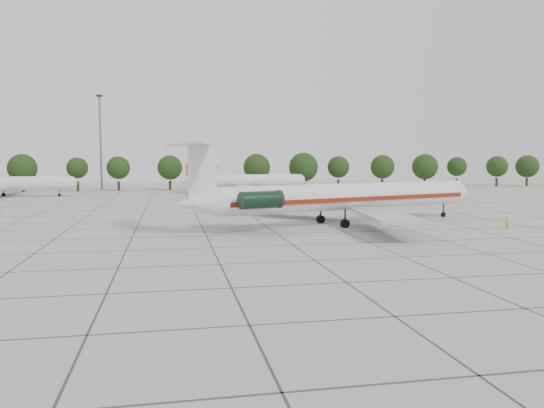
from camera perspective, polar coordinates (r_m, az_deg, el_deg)
The scene contains 8 objects.
ground at distance 60.21m, azimuth 0.55°, elevation -3.23°, with size 260.00×260.00×0.00m, color #A9AAA2.
apron_joints at distance 74.85m, azimuth -1.75°, elevation -1.61°, with size 170.00×170.00×0.02m, color #383838.
main_airliner at distance 68.24m, azimuth 6.98°, elevation 0.79°, with size 43.26×33.09×10.36m.
ground_crew at distance 69.45m, azimuth 23.93°, elevation -1.88°, with size 0.60×0.39×1.65m, color #BEAD0B.
bg_airliner_b at distance 130.15m, azimuth -26.88°, elevation 1.95°, with size 28.24×27.20×7.40m.
bg_airliner_c at distance 131.35m, azimuth -2.93°, elevation 2.51°, with size 28.24×27.20×7.40m.
tree_line at distance 143.41m, azimuth -10.93°, elevation 3.86°, with size 249.86×8.44×10.22m.
floodlight_mast at distance 151.56m, azimuth -17.98°, elevation 6.90°, with size 1.60×1.60×25.45m.
Camera 1 is at (-11.95, -58.38, 8.63)m, focal length 35.00 mm.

